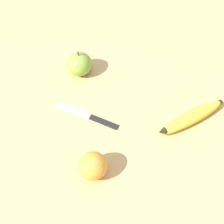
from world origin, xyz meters
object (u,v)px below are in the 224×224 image
object	(u,v)px
orange	(93,166)
apple	(79,64)
banana	(191,117)
paring_knife	(89,116)

from	to	relation	value
orange	apple	bearing A→B (deg)	-53.20
apple	banana	bearing A→B (deg)	176.69
apple	paring_knife	distance (m)	0.18
banana	paring_knife	world-z (taller)	banana
banana	apple	distance (m)	0.38
banana	apple	size ratio (longest dim) A/B	2.43
orange	paring_knife	distance (m)	0.18
orange	paring_knife	world-z (taller)	orange
orange	banana	bearing A→B (deg)	-121.39
apple	paring_knife	size ratio (longest dim) A/B	0.43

